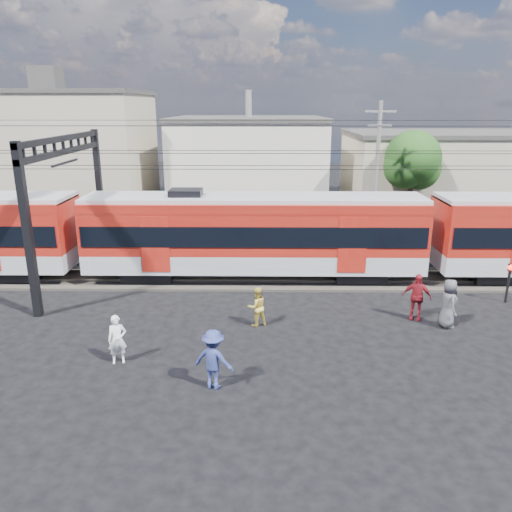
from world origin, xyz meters
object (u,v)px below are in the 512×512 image
Objects in this scene: commuter_train at (258,232)px; pedestrian_c at (213,359)px; pedestrian_a at (117,339)px; crossing_signal at (509,276)px.

pedestrian_c is at bearing -97.40° from commuter_train.
crossing_signal is (15.44, 5.48, 0.39)m from pedestrian_a.
pedestrian_a is 0.88× the size of pedestrian_c.
crossing_signal is (10.83, -2.82, -1.17)m from commuter_train.
pedestrian_a is 3.66m from pedestrian_c.
commuter_train is at bearing 45.48° from pedestrian_a.
commuter_train reaches higher than pedestrian_a.
crossing_signal is (12.11, 6.98, 0.28)m from pedestrian_c.
pedestrian_a is at bearing -5.70° from pedestrian_c.
pedestrian_c is at bearing -150.03° from crossing_signal.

